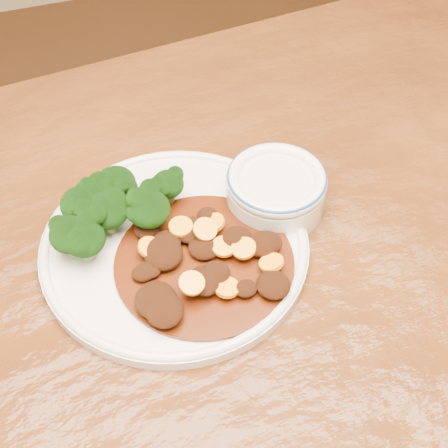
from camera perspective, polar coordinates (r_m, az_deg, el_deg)
name	(u,v)px	position (r m, az deg, el deg)	size (l,w,h in m)	color
dining_table	(243,348)	(0.68, 1.76, -11.30)	(1.59, 1.05, 0.75)	#552B0F
dinner_plate	(175,245)	(0.64, -4.53, -1.92)	(0.28, 0.28, 0.02)	silver
broccoli_florets	(109,210)	(0.64, -10.50, 1.24)	(0.15, 0.11, 0.05)	#6D934C
mince_stew	(198,261)	(0.61, -2.37, -3.39)	(0.18, 0.18, 0.03)	#481D07
dip_bowl	(276,189)	(0.67, 4.76, 3.23)	(0.11, 0.11, 0.05)	silver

